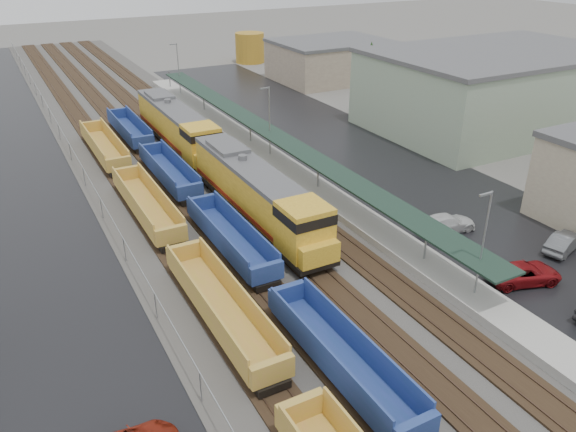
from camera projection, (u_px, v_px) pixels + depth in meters
name	position (u px, v px, depth m)	size (l,w,h in m)	color
ballast_strip	(158.00, 147.00, 64.70)	(20.00, 160.00, 0.08)	#302D2B
trackbed	(158.00, 146.00, 64.64)	(14.60, 160.00, 0.22)	black
west_parking_lot	(17.00, 170.00, 58.35)	(10.00, 160.00, 0.02)	black
east_commuter_lot	(344.00, 146.00, 64.88)	(16.00, 100.00, 0.02)	black
station_platform	(270.00, 154.00, 60.53)	(3.00, 80.00, 8.00)	#9E9B93
chainlink_fence	(72.00, 151.00, 58.74)	(0.08, 160.04, 2.02)	gray
industrial_buildings	(494.00, 99.00, 67.68)	(32.52, 75.30, 9.50)	tan
distant_hills	(158.00, 5.00, 202.63)	(301.00, 140.00, 25.20)	#4F634D
tree_east	(370.00, 69.00, 72.14)	(4.40, 4.40, 10.00)	#332316
locomotive_lead	(258.00, 194.00, 46.41)	(3.31, 21.83, 4.94)	black
locomotive_trail	(178.00, 127.00, 62.98)	(3.31, 21.83, 4.94)	black
well_string_yellow	(221.00, 307.00, 34.67)	(2.54, 82.19, 2.25)	gold
well_string_blue	(276.00, 288.00, 36.63)	(2.49, 89.90, 2.21)	navy
storage_tank	(250.00, 48.00, 107.69)	(5.53, 5.53, 5.53)	#AC7E22
parked_car_east_b	(524.00, 273.00, 38.99)	(5.15, 2.37, 1.43)	maroon
parked_car_east_c	(446.00, 223.00, 45.82)	(4.98, 2.02, 1.45)	silver
parked_car_east_e	(564.00, 242.00, 42.92)	(4.42, 1.54, 1.46)	#545659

